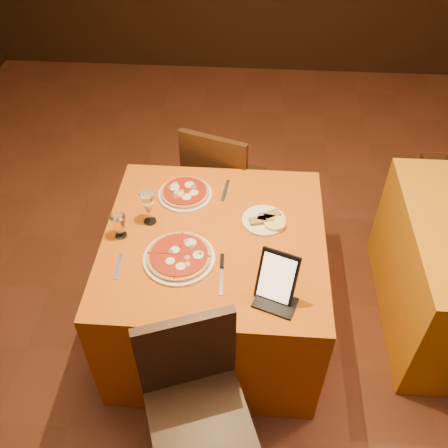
# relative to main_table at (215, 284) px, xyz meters

# --- Properties ---
(floor) EXTENTS (6.00, 7.00, 0.01)m
(floor) POSITION_rel_main_table_xyz_m (0.42, -0.24, -0.38)
(floor) COLOR #5E2D19
(floor) RESTS_ON ground
(main_table) EXTENTS (1.10, 1.10, 0.75)m
(main_table) POSITION_rel_main_table_xyz_m (0.00, 0.00, 0.00)
(main_table) COLOR #C1570C
(main_table) RESTS_ON floor
(chair_main_near) EXTENTS (0.49, 0.49, 0.91)m
(chair_main_near) POSITION_rel_main_table_xyz_m (0.00, -0.79, 0.08)
(chair_main_near) COLOR black
(chair_main_near) RESTS_ON floor
(chair_main_far) EXTENTS (0.52, 0.52, 0.91)m
(chair_main_far) POSITION_rel_main_table_xyz_m (0.00, 0.81, 0.08)
(chair_main_far) COLOR black
(chair_main_far) RESTS_ON floor
(pizza_near) EXTENTS (0.34, 0.34, 0.03)m
(pizza_near) POSITION_rel_main_table_xyz_m (-0.15, -0.16, 0.39)
(pizza_near) COLOR white
(pizza_near) RESTS_ON main_table
(pizza_far) EXTENTS (0.29, 0.29, 0.03)m
(pizza_far) POSITION_rel_main_table_xyz_m (-0.18, 0.30, 0.39)
(pizza_far) COLOR white
(pizza_far) RESTS_ON main_table
(cutlet_dish) EXTENTS (0.22, 0.22, 0.03)m
(cutlet_dish) POSITION_rel_main_table_xyz_m (0.24, 0.13, 0.39)
(cutlet_dish) COLOR white
(cutlet_dish) RESTS_ON main_table
(wine_glass) EXTENTS (0.11, 0.11, 0.19)m
(wine_glass) POSITION_rel_main_table_xyz_m (-0.33, 0.08, 0.47)
(wine_glass) COLOR #FFF090
(wine_glass) RESTS_ON main_table
(water_glass) EXTENTS (0.10, 0.10, 0.13)m
(water_glass) POSITION_rel_main_table_xyz_m (-0.46, -0.03, 0.44)
(water_glass) COLOR silver
(water_glass) RESTS_ON main_table
(tablet) EXTENTS (0.19, 0.15, 0.23)m
(tablet) POSITION_rel_main_table_xyz_m (0.30, -0.34, 0.49)
(tablet) COLOR black
(tablet) RESTS_ON main_table
(knife) EXTENTS (0.03, 0.22, 0.01)m
(knife) POSITION_rel_main_table_xyz_m (0.05, -0.25, 0.38)
(knife) COLOR #ACABB2
(knife) RESTS_ON main_table
(fork_near) EXTENTS (0.03, 0.16, 0.01)m
(fork_near) POSITION_rel_main_table_xyz_m (-0.43, -0.23, 0.38)
(fork_near) COLOR silver
(fork_near) RESTS_ON main_table
(fork_far) EXTENTS (0.04, 0.18, 0.01)m
(fork_far) POSITION_rel_main_table_xyz_m (0.03, 0.35, 0.38)
(fork_far) COLOR #ACADB3
(fork_far) RESTS_ON main_table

